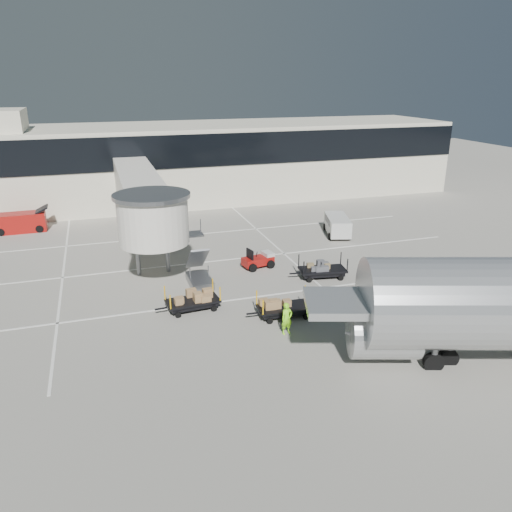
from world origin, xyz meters
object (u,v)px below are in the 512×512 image
object	(u,v)px
box_cart_near	(283,308)
belt_loader	(21,222)
baggage_tug	(259,260)
box_cart_far	(192,300)
suitcase_cart	(323,270)
ground_worker	(287,318)
minivan	(337,224)

from	to	relation	value
box_cart_near	belt_loader	size ratio (longest dim) A/B	0.83
baggage_tug	belt_loader	bearing A→B (deg)	128.27
box_cart_far	belt_loader	distance (m)	22.97
suitcase_cart	box_cart_near	distance (m)	6.62
baggage_tug	belt_loader	world-z (taller)	belt_loader
ground_worker	belt_loader	bearing A→B (deg)	111.41
suitcase_cart	minivan	size ratio (longest dim) A/B	0.86
ground_worker	minivan	world-z (taller)	ground_worker
ground_worker	belt_loader	xyz separation A→B (m)	(-15.46, 24.41, -0.05)
belt_loader	box_cart_near	bearing A→B (deg)	-56.01
minivan	belt_loader	size ratio (longest dim) A/B	0.99
baggage_tug	suitcase_cart	world-z (taller)	suitcase_cart
box_cart_near	box_cart_far	xyz separation A→B (m)	(-4.71, 2.50, 0.04)
baggage_tug	box_cart_near	bearing A→B (deg)	-109.16
baggage_tug	suitcase_cart	xyz separation A→B (m)	(3.54, -3.14, -0.01)
ground_worker	minivan	size ratio (longest dim) A/B	0.39
baggage_tug	suitcase_cart	bearing A→B (deg)	-52.70
suitcase_cart	ground_worker	xyz separation A→B (m)	(-5.16, -6.62, 0.36)
baggage_tug	box_cart_near	distance (m)	7.93
suitcase_cart	belt_loader	bearing A→B (deg)	148.06
suitcase_cart	belt_loader	xyz separation A→B (m)	(-20.63, 17.79, 0.31)
baggage_tug	ground_worker	bearing A→B (deg)	-110.60
suitcase_cart	ground_worker	size ratio (longest dim) A/B	2.22
suitcase_cart	box_cart_near	world-z (taller)	suitcase_cart
ground_worker	minivan	bearing A→B (deg)	44.46
baggage_tug	box_cart_near	xyz separation A→B (m)	(-1.11, -7.86, 0.01)
ground_worker	belt_loader	size ratio (longest dim) A/B	0.39
box_cart_near	minivan	distance (m)	16.67
suitcase_cart	minivan	distance (m)	10.15
suitcase_cart	baggage_tug	bearing A→B (deg)	147.26
box_cart_near	belt_loader	bearing A→B (deg)	128.69
baggage_tug	ground_worker	world-z (taller)	ground_worker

